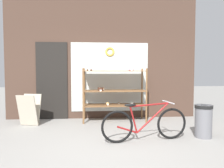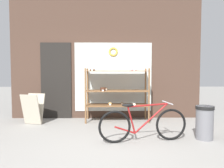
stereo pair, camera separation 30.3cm
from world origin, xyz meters
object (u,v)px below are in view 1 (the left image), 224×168
display_case (114,90)px  bicycle (145,124)px  sandwich_board (29,110)px  trash_bin (203,120)px

display_case → bicycle: bearing=-75.7°
sandwich_board → display_case: bearing=23.6°
display_case → sandwich_board: 2.15m
bicycle → sandwich_board: bearing=142.9°
display_case → bicycle: size_ratio=0.98×
sandwich_board → trash_bin: sandwich_board is taller
bicycle → display_case: bearing=96.0°
trash_bin → display_case: bearing=136.4°
display_case → trash_bin: 2.32m
bicycle → trash_bin: bearing=-2.1°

